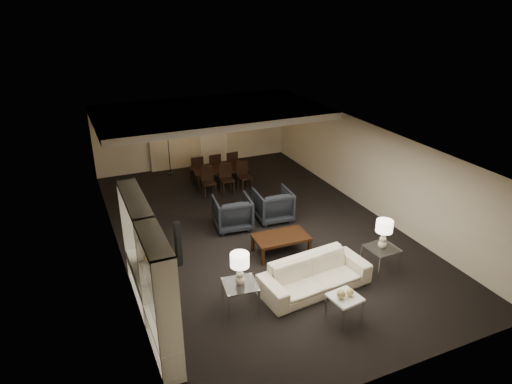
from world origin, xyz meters
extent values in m
plane|color=black|center=(0.00, 0.00, 0.00)|extent=(11.00, 11.00, 0.00)
cube|color=silver|center=(0.00, 0.00, 2.50)|extent=(7.00, 11.00, 0.02)
cube|color=beige|center=(0.00, 5.50, 1.25)|extent=(7.00, 0.02, 2.50)
cube|color=beige|center=(0.00, -5.50, 1.25)|extent=(7.00, 0.02, 2.50)
cube|color=beige|center=(-3.50, 0.00, 1.25)|extent=(0.02, 11.00, 2.50)
cube|color=beige|center=(3.50, 0.00, 1.25)|extent=(0.02, 11.00, 2.50)
cube|color=silver|center=(0.00, 3.50, 2.40)|extent=(7.00, 4.00, 0.20)
cube|color=beige|center=(-0.90, 5.42, 1.20)|extent=(1.50, 0.12, 2.40)
cube|color=silver|center=(0.70, 5.47, 1.05)|extent=(0.90, 0.05, 2.10)
cube|color=#142D38|center=(2.10, 5.46, 1.55)|extent=(0.95, 0.04, 0.65)
cylinder|color=#D8591E|center=(0.30, 3.50, 1.92)|extent=(0.52, 0.52, 0.24)
imported|color=beige|center=(0.07, -2.93, 0.35)|extent=(2.45, 1.15, 0.69)
imported|color=black|center=(-0.53, 0.37, 0.44)|extent=(1.06, 1.08, 0.88)
imported|color=black|center=(0.67, 0.37, 0.44)|extent=(1.02, 1.04, 0.88)
sphere|color=tan|center=(-0.03, -4.03, 0.63)|extent=(0.17, 0.17, 0.17)
sphere|color=#EFD77E|center=(0.17, -4.03, 0.62)|extent=(0.15, 0.15, 0.15)
imported|color=black|center=(-3.28, -1.97, 1.07)|extent=(1.11, 0.14, 0.64)
imported|color=#233998|center=(-3.31, -3.70, 1.15)|extent=(0.17, 0.17, 0.17)
imported|color=gold|center=(-3.31, -2.92, 1.65)|extent=(0.17, 0.17, 0.17)
cube|color=black|center=(-2.32, -0.86, 0.56)|extent=(0.16, 0.16, 1.12)
imported|color=black|center=(0.16, 3.26, 0.31)|extent=(1.83, 1.12, 0.62)
camera|label=1|loc=(-4.33, -9.85, 5.83)|focal=32.00mm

